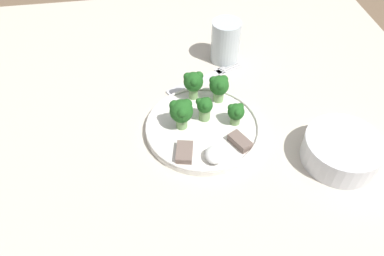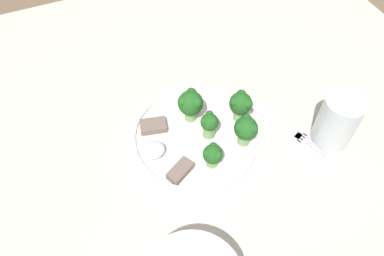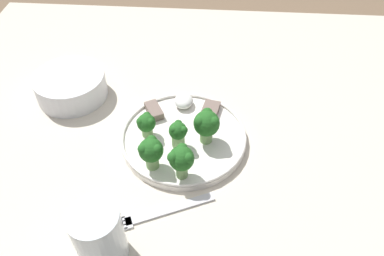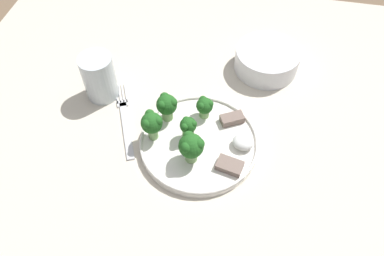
{
  "view_description": "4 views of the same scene",
  "coord_description": "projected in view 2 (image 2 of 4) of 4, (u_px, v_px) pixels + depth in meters",
  "views": [
    {
      "loc": [
        0.56,
        -0.11,
        1.29
      ],
      "look_at": [
        0.07,
        -0.03,
        0.76
      ],
      "focal_mm": 35.0,
      "sensor_mm": 36.0,
      "label": 1
    },
    {
      "loc": [
        0.21,
        0.37,
        1.29
      ],
      "look_at": [
        0.05,
        -0.0,
        0.76
      ],
      "focal_mm": 35.0,
      "sensor_mm": 36.0,
      "label": 2
    },
    {
      "loc": [
        -0.44,
        -0.06,
        1.24
      ],
      "look_at": [
        0.04,
        -0.02,
        0.75
      ],
      "focal_mm": 35.0,
      "sensor_mm": 36.0,
      "label": 3
    },
    {
      "loc": [
        0.11,
        -0.43,
        1.33
      ],
      "look_at": [
        0.02,
        0.0,
        0.75
      ],
      "focal_mm": 35.0,
      "sensor_mm": 36.0,
      "label": 4
    }
  ],
  "objects": [
    {
      "name": "table",
      "position": [
        214.0,
        161.0,
        0.79
      ],
      "size": [
        1.1,
        1.1,
        0.71
      ],
      "color": "beige",
      "rests_on": "ground_plane"
    },
    {
      "name": "dinner_plate",
      "position": [
        196.0,
        136.0,
        0.7
      ],
      "size": [
        0.24,
        0.24,
        0.02
      ],
      "color": "white",
      "rests_on": "table"
    },
    {
      "name": "fork",
      "position": [
        280.0,
        124.0,
        0.73
      ],
      "size": [
        0.1,
        0.2,
        0.0
      ],
      "color": "silver",
      "rests_on": "table"
    },
    {
      "name": "drinking_glass",
      "position": [
        336.0,
        123.0,
        0.67
      ],
      "size": [
        0.07,
        0.07,
        0.1
      ],
      "color": "silver",
      "rests_on": "table"
    },
    {
      "name": "broccoli_floret_near_rim_left",
      "position": [
        209.0,
        123.0,
        0.68
      ],
      "size": [
        0.03,
        0.03,
        0.05
      ],
      "color": "#7FA866",
      "rests_on": "dinner_plate"
    },
    {
      "name": "broccoli_floret_center_left",
      "position": [
        191.0,
        103.0,
        0.69
      ],
      "size": [
        0.05,
        0.05,
        0.07
      ],
      "color": "#7FA866",
      "rests_on": "dinner_plate"
    },
    {
      "name": "broccoli_floret_back_left",
      "position": [
        213.0,
        155.0,
        0.64
      ],
      "size": [
        0.04,
        0.03,
        0.05
      ],
      "color": "#7FA866",
      "rests_on": "dinner_plate"
    },
    {
      "name": "broccoli_floret_front_left",
      "position": [
        246.0,
        129.0,
        0.66
      ],
      "size": [
        0.04,
        0.04,
        0.06
      ],
      "color": "#7FA866",
      "rests_on": "dinner_plate"
    },
    {
      "name": "broccoli_floret_center_back",
      "position": [
        241.0,
        104.0,
        0.69
      ],
      "size": [
        0.04,
        0.04,
        0.07
      ],
      "color": "#7FA866",
      "rests_on": "dinner_plate"
    },
    {
      "name": "meat_slice_front_slice",
      "position": [
        180.0,
        171.0,
        0.65
      ],
      "size": [
        0.05,
        0.04,
        0.02
      ],
      "color": "#756056",
      "rests_on": "dinner_plate"
    },
    {
      "name": "meat_slice_middle_slice",
      "position": [
        153.0,
        126.0,
        0.71
      ],
      "size": [
        0.05,
        0.04,
        0.01
      ],
      "color": "#756056",
      "rests_on": "dinner_plate"
    },
    {
      "name": "sauce_dollop",
      "position": [
        153.0,
        150.0,
        0.67
      ],
      "size": [
        0.04,
        0.04,
        0.02
      ],
      "color": "white",
      "rests_on": "dinner_plate"
    }
  ]
}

